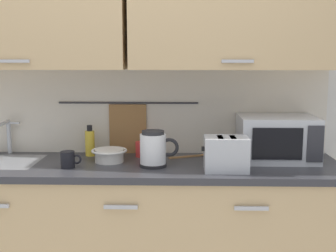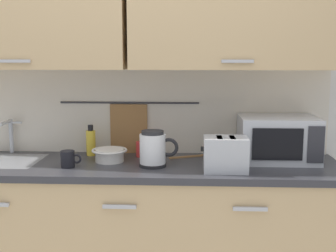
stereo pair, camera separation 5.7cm
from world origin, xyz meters
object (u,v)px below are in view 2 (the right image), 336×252
object	(u,v)px
mixing_bowl	(110,154)
mug_by_kettle	(143,149)
toaster	(226,154)
dish_soap_bottle	(91,142)
electric_kettle	(153,149)
wooden_spoon	(195,156)
mug_near_sink	(68,159)
microwave	(278,139)

from	to	relation	value
mixing_bowl	mug_by_kettle	distance (m)	0.23
toaster	mug_by_kettle	distance (m)	0.59
dish_soap_bottle	mixing_bowl	xyz separation A→B (m)	(0.15, -0.16, -0.04)
electric_kettle	wooden_spoon	bearing A→B (deg)	45.91
dish_soap_bottle	mixing_bowl	distance (m)	0.22
mug_near_sink	toaster	bearing A→B (deg)	-2.60
mug_near_sink	wooden_spoon	xyz separation A→B (m)	(0.73, 0.29, -0.04)
electric_kettle	mug_by_kettle	size ratio (longest dim) A/B	1.89
wooden_spoon	dish_soap_bottle	bearing A→B (deg)	178.87
mixing_bowl	toaster	xyz separation A→B (m)	(0.68, -0.19, 0.05)
wooden_spoon	mixing_bowl	bearing A→B (deg)	-163.78
electric_kettle	toaster	world-z (taller)	electric_kettle
mug_by_kettle	wooden_spoon	bearing A→B (deg)	1.05
mug_by_kettle	mixing_bowl	bearing A→B (deg)	-142.33
microwave	mixing_bowl	distance (m)	1.02
electric_kettle	dish_soap_bottle	world-z (taller)	electric_kettle
microwave	mug_by_kettle	bearing A→B (deg)	175.29
dish_soap_bottle	mug_near_sink	distance (m)	0.32
microwave	toaster	world-z (taller)	microwave
mixing_bowl	dish_soap_bottle	bearing A→B (deg)	132.53
mug_near_sink	mug_by_kettle	world-z (taller)	same
microwave	electric_kettle	xyz separation A→B (m)	(-0.74, -0.17, -0.03)
mug_by_kettle	wooden_spoon	xyz separation A→B (m)	(0.33, 0.01, -0.04)
microwave	mug_by_kettle	distance (m)	0.83
microwave	dish_soap_bottle	world-z (taller)	microwave
dish_soap_bottle	wooden_spoon	world-z (taller)	dish_soap_bottle
toaster	mixing_bowl	bearing A→B (deg)	164.68
mug_by_kettle	wooden_spoon	distance (m)	0.33
microwave	electric_kettle	size ratio (longest dim) A/B	2.03
electric_kettle	mixing_bowl	world-z (taller)	electric_kettle
dish_soap_bottle	toaster	bearing A→B (deg)	-22.84
mug_by_kettle	microwave	bearing A→B (deg)	-4.71
mug_by_kettle	wooden_spoon	world-z (taller)	mug_by_kettle
mug_near_sink	dish_soap_bottle	bearing A→B (deg)	78.61
dish_soap_bottle	mug_by_kettle	size ratio (longest dim) A/B	1.63
microwave	toaster	xyz separation A→B (m)	(-0.33, -0.26, -0.04)
dish_soap_bottle	mixing_bowl	size ratio (longest dim) A/B	0.92
dish_soap_bottle	mug_by_kettle	distance (m)	0.34
toaster	mug_by_kettle	world-z (taller)	toaster
microwave	wooden_spoon	xyz separation A→B (m)	(-0.50, 0.07, -0.13)
electric_kettle	wooden_spoon	distance (m)	0.36
mug_near_sink	mug_by_kettle	size ratio (longest dim) A/B	1.00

